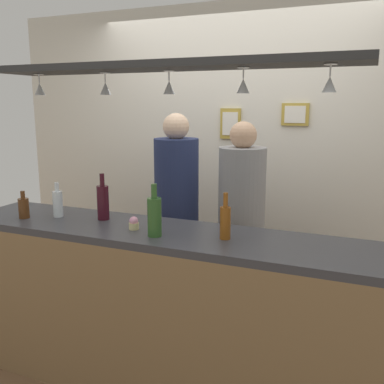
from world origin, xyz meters
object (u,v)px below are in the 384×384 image
bottle_beer_brown_stubby (24,207)px  picture_frame_crest (230,124)px  person_right_grey_shirt (241,212)px  bottle_soda_clear (58,203)px  cupcake (134,223)px  bottle_champagne_green (154,216)px  picture_frame_upper_small (295,114)px  bottle_wine_dark_red (103,201)px  bottle_beer_amber_tall (225,221)px  person_middle_navy_shirt (177,201)px

bottle_beer_brown_stubby → picture_frame_crest: 1.83m
person_right_grey_shirt → bottle_beer_brown_stubby: (-1.22, -0.86, 0.11)m
bottle_soda_clear → cupcake: bearing=-5.9°
bottle_soda_clear → bottle_champagne_green: (0.78, -0.13, 0.03)m
person_right_grey_shirt → picture_frame_upper_small: 0.97m
cupcake → picture_frame_crest: 1.55m
bottle_wine_dark_red → picture_frame_crest: bearing=72.3°
cupcake → picture_frame_crest: size_ratio=0.30×
bottle_beer_amber_tall → bottle_soda_clear: bearing=178.6°
person_middle_navy_shirt → person_right_grey_shirt: bearing=-0.0°
person_right_grey_shirt → bottle_champagne_green: 0.93m
bottle_beer_brown_stubby → bottle_wine_dark_red: bottle_wine_dark_red is taller
picture_frame_upper_small → bottle_wine_dark_red: bearing=-126.2°
bottle_beer_amber_tall → bottle_champagne_green: 0.40m
bottle_beer_brown_stubby → bottle_champagne_green: size_ratio=0.60×
bottle_beer_brown_stubby → bottle_soda_clear: 0.22m
bottle_soda_clear → cupcake: size_ratio=2.95×
person_middle_navy_shirt → picture_frame_upper_small: 1.20m
person_middle_navy_shirt → cupcake: (0.09, -0.81, 0.04)m
bottle_champagne_green → bottle_beer_brown_stubby: bearing=178.9°
person_right_grey_shirt → picture_frame_crest: picture_frame_crest is taller
picture_frame_crest → bottle_beer_amber_tall: bearing=-73.2°
person_right_grey_shirt → bottle_soda_clear: bearing=-144.2°
bottle_beer_amber_tall → picture_frame_crest: bearing=106.8°
bottle_beer_brown_stubby → bottle_wine_dark_red: bearing=19.0°
bottle_champagne_green → picture_frame_upper_small: (0.50, 1.52, 0.53)m
bottle_soda_clear → person_middle_navy_shirt: bearing=55.3°
person_middle_navy_shirt → person_right_grey_shirt: (0.52, -0.00, -0.03)m
person_middle_navy_shirt → cupcake: size_ratio=21.72×
bottle_wine_dark_red → bottle_beer_amber_tall: bottle_wine_dark_red is taller
person_right_grey_shirt → bottle_champagne_green: size_ratio=5.47×
bottle_beer_brown_stubby → bottle_champagne_green: bearing=-1.1°
bottle_beer_brown_stubby → bottle_wine_dark_red: 0.53m
person_right_grey_shirt → picture_frame_upper_small: size_ratio=7.46×
person_right_grey_shirt → cupcake: bearing=-117.9°
bottle_champagne_green → picture_frame_crest: 1.58m
person_right_grey_shirt → bottle_wine_dark_red: bearing=-136.5°
bottle_wine_dark_red → picture_frame_upper_small: 1.73m
person_right_grey_shirt → bottle_beer_amber_tall: size_ratio=6.31×
bottle_beer_amber_tall → cupcake: size_ratio=3.33×
picture_frame_upper_small → picture_frame_crest: picture_frame_upper_small is taller
bottle_champagne_green → picture_frame_upper_small: picture_frame_upper_small is taller
bottle_soda_clear → bottle_beer_amber_tall: size_ratio=0.88×
bottle_soda_clear → picture_frame_crest: bearing=62.0°
bottle_beer_amber_tall → bottle_champagne_green: size_ratio=0.87×
person_right_grey_shirt → bottle_beer_amber_tall: bearing=-80.5°
person_right_grey_shirt → bottle_beer_brown_stubby: 1.50m
bottle_beer_amber_tall → bottle_wine_dark_red: bearing=174.1°
person_middle_navy_shirt → bottle_beer_amber_tall: (0.65, -0.78, 0.11)m
person_middle_navy_shirt → bottle_beer_amber_tall: 1.02m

